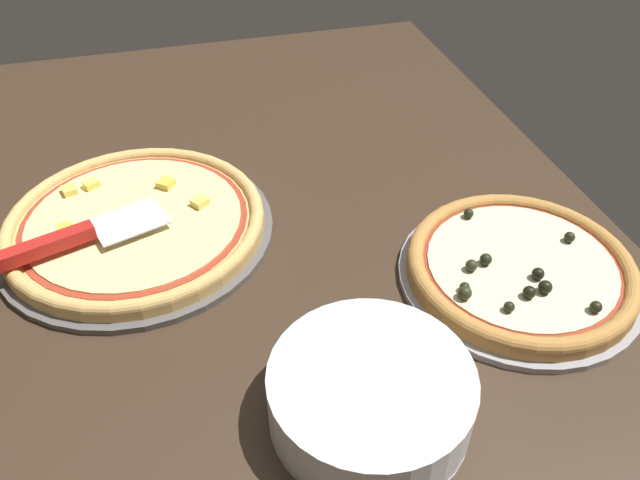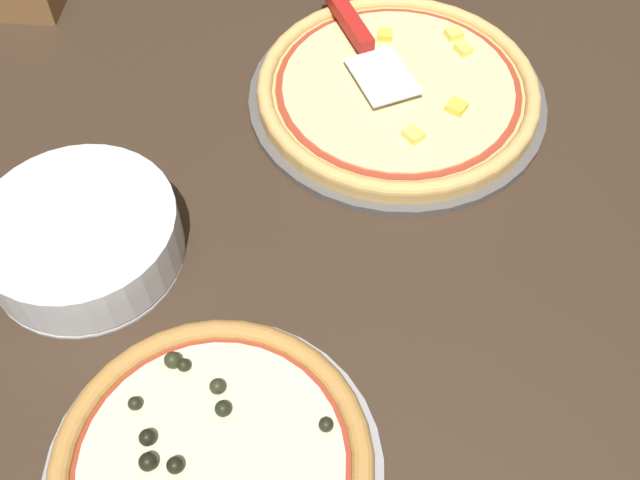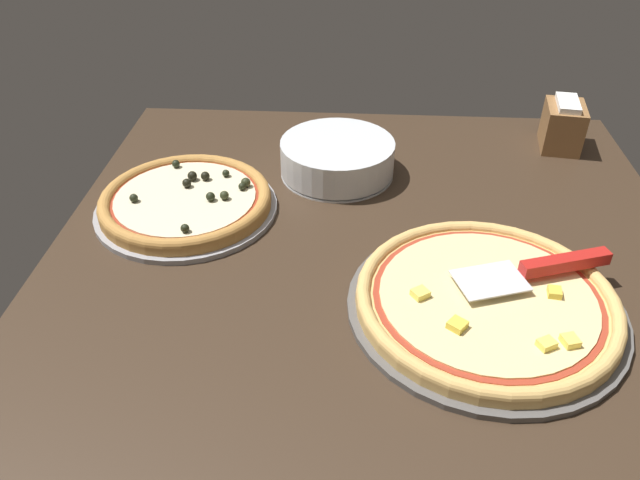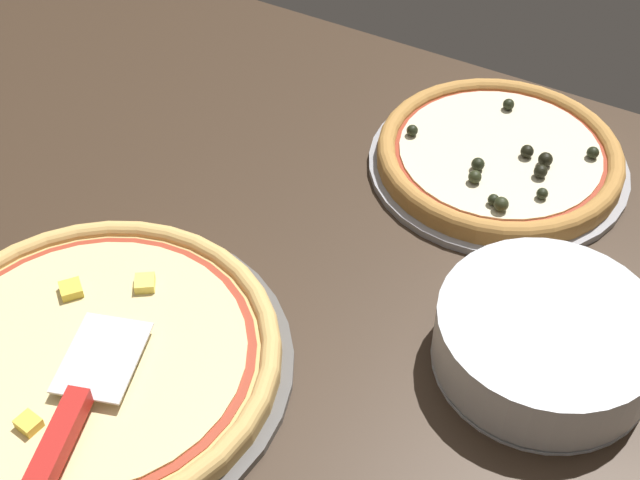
{
  "view_description": "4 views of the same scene",
  "coord_description": "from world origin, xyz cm",
  "px_view_note": "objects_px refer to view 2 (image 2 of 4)",
  "views": [
    {
      "loc": [
        77.12,
        -9.47,
        60.25
      ],
      "look_at": [
        12.17,
        8.21,
        3.0
      ],
      "focal_mm": 35.0,
      "sensor_mm": 36.0,
      "label": 1
    },
    {
      "loc": [
        15.3,
        58.22,
        72.59
      ],
      "look_at": [
        12.17,
        8.21,
        3.0
      ],
      "focal_mm": 42.0,
      "sensor_mm": 36.0,
      "label": 2
    },
    {
      "loc": [
        -70.11,
        3.02,
        62.72
      ],
      "look_at": [
        12.17,
        8.21,
        3.0
      ],
      "focal_mm": 35.0,
      "sensor_mm": 36.0,
      "label": 3
    },
    {
      "loc": [
        47.47,
        -54.07,
        73.83
      ],
      "look_at": [
        12.17,
        8.21,
        3.0
      ],
      "focal_mm": 50.0,
      "sensor_mm": 36.0,
      "label": 4
    }
  ],
  "objects_px": {
    "pizza_back": "(212,464)",
    "plate_stack": "(82,237)",
    "serving_spatula": "(354,29)",
    "pizza_front": "(396,88)"
  },
  "relations": [
    {
      "from": "serving_spatula",
      "to": "plate_stack",
      "type": "height_order",
      "value": "plate_stack"
    },
    {
      "from": "pizza_back",
      "to": "plate_stack",
      "type": "xyz_separation_m",
      "value": [
        0.15,
        -0.27,
        0.01
      ]
    },
    {
      "from": "pizza_back",
      "to": "pizza_front",
      "type": "bearing_deg",
      "value": -115.22
    },
    {
      "from": "pizza_front",
      "to": "serving_spatula",
      "type": "xyz_separation_m",
      "value": [
        0.05,
        -0.1,
        0.03
      ]
    },
    {
      "from": "serving_spatula",
      "to": "plate_stack",
      "type": "bearing_deg",
      "value": 44.19
    },
    {
      "from": "pizza_back",
      "to": "serving_spatula",
      "type": "distance_m",
      "value": 0.63
    },
    {
      "from": "pizza_back",
      "to": "serving_spatula",
      "type": "height_order",
      "value": "serving_spatula"
    },
    {
      "from": "pizza_back",
      "to": "plate_stack",
      "type": "height_order",
      "value": "plate_stack"
    },
    {
      "from": "pizza_back",
      "to": "serving_spatula",
      "type": "bearing_deg",
      "value": -107.45
    },
    {
      "from": "pizza_back",
      "to": "serving_spatula",
      "type": "xyz_separation_m",
      "value": [
        -0.19,
        -0.6,
        0.02
      ]
    }
  ]
}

